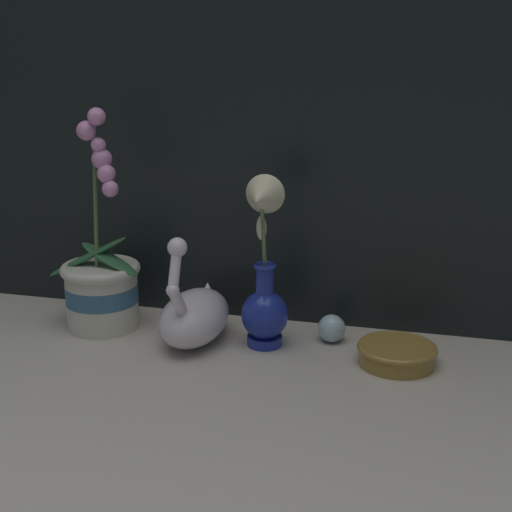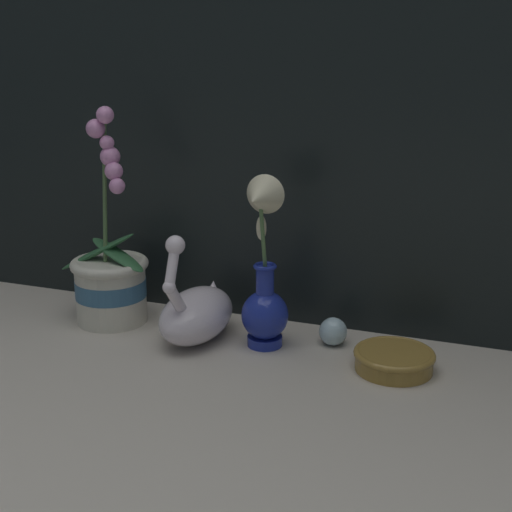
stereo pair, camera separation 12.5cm
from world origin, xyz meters
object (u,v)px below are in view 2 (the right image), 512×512
object	(u,v)px
orchid_potted_plant	(110,278)
glass_sphere	(333,331)
amber_dish	(394,359)
swan_figurine	(197,312)
blue_vase	(263,282)

from	to	relation	value
orchid_potted_plant	glass_sphere	bearing A→B (deg)	4.94
glass_sphere	orchid_potted_plant	bearing A→B (deg)	-175.06
glass_sphere	amber_dish	world-z (taller)	glass_sphere
orchid_potted_plant	amber_dish	bearing A→B (deg)	-3.03
swan_figurine	amber_dish	size ratio (longest dim) A/B	1.64
glass_sphere	amber_dish	xyz separation A→B (m)	(0.12, -0.07, -0.01)
glass_sphere	amber_dish	size ratio (longest dim) A/B	0.38
blue_vase	amber_dish	world-z (taller)	blue_vase
orchid_potted_plant	glass_sphere	size ratio (longest dim) A/B	8.19
swan_figurine	glass_sphere	xyz separation A→B (m)	(0.24, 0.06, -0.03)
blue_vase	amber_dish	bearing A→B (deg)	-3.08
swan_figurine	glass_sphere	size ratio (longest dim) A/B	4.37
orchid_potted_plant	blue_vase	distance (m)	0.33
swan_figurine	amber_dish	distance (m)	0.37
blue_vase	orchid_potted_plant	bearing A→B (deg)	177.01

